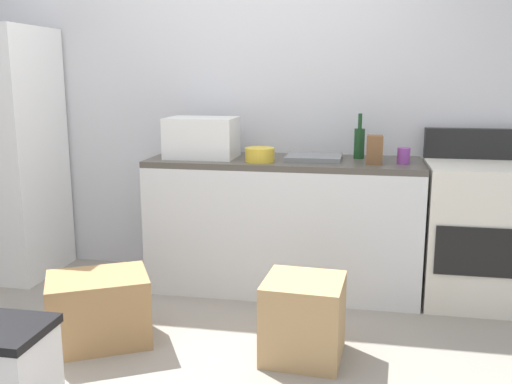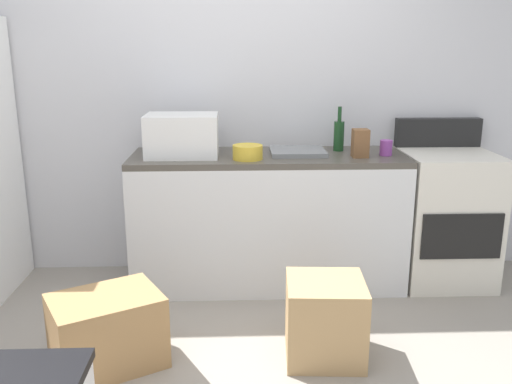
{
  "view_description": "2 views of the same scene",
  "coord_description": "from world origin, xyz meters",
  "px_view_note": "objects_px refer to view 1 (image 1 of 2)",
  "views": [
    {
      "loc": [
        0.82,
        -2.52,
        1.45
      ],
      "look_at": [
        0.19,
        0.76,
        0.76
      ],
      "focal_mm": 39.93,
      "sensor_mm": 36.0,
      "label": 1
    },
    {
      "loc": [
        0.08,
        -2.35,
        1.59
      ],
      "look_at": [
        0.2,
        0.73,
        0.77
      ],
      "focal_mm": 38.56,
      "sensor_mm": 36.0,
      "label": 2
    }
  ],
  "objects_px": {
    "refrigerator": "(3,154)",
    "microwave": "(202,137)",
    "cardboard_box_small": "(99,309)",
    "stove_oven": "(472,231)",
    "wine_bottle": "(359,142)",
    "knife_block": "(375,150)",
    "mixing_bowl": "(260,155)",
    "coffee_mug": "(404,156)",
    "cardboard_box_medium": "(303,318)"
  },
  "relations": [
    {
      "from": "knife_block",
      "to": "microwave",
      "type": "bearing_deg",
      "value": 175.93
    },
    {
      "from": "refrigerator",
      "to": "cardboard_box_small",
      "type": "xyz_separation_m",
      "value": [
        1.17,
        -0.96,
        -0.7
      ]
    },
    {
      "from": "cardboard_box_medium",
      "to": "refrigerator",
      "type": "bearing_deg",
      "value": 158.15
    },
    {
      "from": "microwave",
      "to": "cardboard_box_small",
      "type": "bearing_deg",
      "value": -107.92
    },
    {
      "from": "stove_oven",
      "to": "cardboard_box_small",
      "type": "bearing_deg",
      "value": -154.16
    },
    {
      "from": "microwave",
      "to": "cardboard_box_small",
      "type": "distance_m",
      "value": 1.34
    },
    {
      "from": "microwave",
      "to": "cardboard_box_small",
      "type": "xyz_separation_m",
      "value": [
        -0.32,
        -0.99,
        -0.84
      ]
    },
    {
      "from": "stove_oven",
      "to": "wine_bottle",
      "type": "height_order",
      "value": "wine_bottle"
    },
    {
      "from": "stove_oven",
      "to": "knife_block",
      "type": "bearing_deg",
      "value": -170.22
    },
    {
      "from": "wine_bottle",
      "to": "coffee_mug",
      "type": "bearing_deg",
      "value": -32.33
    },
    {
      "from": "refrigerator",
      "to": "cardboard_box_medium",
      "type": "relative_size",
      "value": 4.2
    },
    {
      "from": "coffee_mug",
      "to": "cardboard_box_medium",
      "type": "relative_size",
      "value": 0.24
    },
    {
      "from": "refrigerator",
      "to": "coffee_mug",
      "type": "bearing_deg",
      "value": -0.13
    },
    {
      "from": "refrigerator",
      "to": "microwave",
      "type": "bearing_deg",
      "value": 1.03
    },
    {
      "from": "microwave",
      "to": "coffee_mug",
      "type": "bearing_deg",
      "value": -1.45
    },
    {
      "from": "wine_bottle",
      "to": "coffee_mug",
      "type": "xyz_separation_m",
      "value": [
        0.28,
        -0.18,
        -0.06
      ]
    },
    {
      "from": "refrigerator",
      "to": "wine_bottle",
      "type": "distance_m",
      "value": 2.55
    },
    {
      "from": "cardboard_box_medium",
      "to": "cardboard_box_small",
      "type": "relative_size",
      "value": 0.8
    },
    {
      "from": "refrigerator",
      "to": "coffee_mug",
      "type": "height_order",
      "value": "refrigerator"
    },
    {
      "from": "cardboard_box_medium",
      "to": "cardboard_box_small",
      "type": "distance_m",
      "value": 1.12
    },
    {
      "from": "microwave",
      "to": "refrigerator",
      "type": "bearing_deg",
      "value": -178.97
    },
    {
      "from": "cardboard_box_medium",
      "to": "stove_oven",
      "type": "bearing_deg",
      "value": 44.95
    },
    {
      "from": "wine_bottle",
      "to": "knife_block",
      "type": "height_order",
      "value": "wine_bottle"
    },
    {
      "from": "microwave",
      "to": "knife_block",
      "type": "height_order",
      "value": "microwave"
    },
    {
      "from": "refrigerator",
      "to": "mixing_bowl",
      "type": "height_order",
      "value": "refrigerator"
    },
    {
      "from": "coffee_mug",
      "to": "knife_block",
      "type": "bearing_deg",
      "value": -165.26
    },
    {
      "from": "refrigerator",
      "to": "wine_bottle",
      "type": "bearing_deg",
      "value": 3.84
    },
    {
      "from": "microwave",
      "to": "knife_block",
      "type": "xyz_separation_m",
      "value": [
        1.14,
        -0.08,
        -0.05
      ]
    },
    {
      "from": "knife_block",
      "to": "cardboard_box_small",
      "type": "height_order",
      "value": "knife_block"
    },
    {
      "from": "stove_oven",
      "to": "knife_block",
      "type": "relative_size",
      "value": 6.11
    },
    {
      "from": "refrigerator",
      "to": "knife_block",
      "type": "distance_m",
      "value": 2.64
    },
    {
      "from": "stove_oven",
      "to": "cardboard_box_small",
      "type": "distance_m",
      "value": 2.35
    },
    {
      "from": "stove_oven",
      "to": "cardboard_box_medium",
      "type": "relative_size",
      "value": 2.6
    },
    {
      "from": "cardboard_box_small",
      "to": "mixing_bowl",
      "type": "bearing_deg",
      "value": 49.49
    },
    {
      "from": "refrigerator",
      "to": "mixing_bowl",
      "type": "xyz_separation_m",
      "value": [
        1.91,
        -0.1,
        0.06
      ]
    },
    {
      "from": "stove_oven",
      "to": "microwave",
      "type": "height_order",
      "value": "microwave"
    },
    {
      "from": "microwave",
      "to": "mixing_bowl",
      "type": "height_order",
      "value": "microwave"
    },
    {
      "from": "microwave",
      "to": "cardboard_box_medium",
      "type": "relative_size",
      "value": 1.09
    },
    {
      "from": "knife_block",
      "to": "mixing_bowl",
      "type": "distance_m",
      "value": 0.73
    },
    {
      "from": "knife_block",
      "to": "cardboard_box_small",
      "type": "distance_m",
      "value": 1.9
    },
    {
      "from": "stove_oven",
      "to": "coffee_mug",
      "type": "xyz_separation_m",
      "value": [
        -0.45,
        -0.06,
        0.48
      ]
    },
    {
      "from": "refrigerator",
      "to": "cardboard_box_small",
      "type": "relative_size",
      "value": 3.36
    },
    {
      "from": "wine_bottle",
      "to": "refrigerator",
      "type": "bearing_deg",
      "value": -176.16
    },
    {
      "from": "coffee_mug",
      "to": "knife_block",
      "type": "xyz_separation_m",
      "value": [
        -0.18,
        -0.05,
        0.04
      ]
    },
    {
      "from": "microwave",
      "to": "mixing_bowl",
      "type": "distance_m",
      "value": 0.45
    },
    {
      "from": "cardboard_box_small",
      "to": "stove_oven",
      "type": "bearing_deg",
      "value": 25.84
    },
    {
      "from": "mixing_bowl",
      "to": "refrigerator",
      "type": "bearing_deg",
      "value": 177.13
    },
    {
      "from": "cardboard_box_small",
      "to": "wine_bottle",
      "type": "bearing_deg",
      "value": 39.64
    },
    {
      "from": "refrigerator",
      "to": "knife_block",
      "type": "xyz_separation_m",
      "value": [
        2.63,
        -0.05,
        0.1
      ]
    },
    {
      "from": "stove_oven",
      "to": "coffee_mug",
      "type": "bearing_deg",
      "value": -172.26
    }
  ]
}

